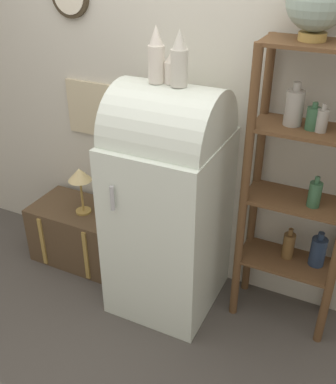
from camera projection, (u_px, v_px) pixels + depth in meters
name	position (u px, v px, depth m)	size (l,w,h in m)	color
ground_plane	(155.00, 313.00, 2.96)	(12.00, 12.00, 0.00)	#4C4742
wall_back	(194.00, 90.00, 2.74)	(7.00, 0.09, 2.70)	beige
refrigerator	(169.00, 199.00, 2.75)	(0.63, 0.71, 1.48)	silver
suitcase_trunk	(81.00, 233.00, 3.38)	(0.70, 0.43, 0.44)	brown
shelf_unit	(300.00, 185.00, 2.50)	(0.60, 0.31, 1.73)	brown
globe	(318.00, 0.00, 2.05)	(0.29, 0.29, 0.33)	#AD8942
vase_left	(156.00, 56.00, 2.34)	(0.09, 0.09, 0.30)	silver
vase_center	(172.00, 68.00, 2.36)	(0.08, 0.08, 0.17)	silver
vase_right	(179.00, 60.00, 2.29)	(0.09, 0.09, 0.29)	beige
desk_lamp	(80.00, 178.00, 3.08)	(0.16, 0.16, 0.35)	#AD8942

